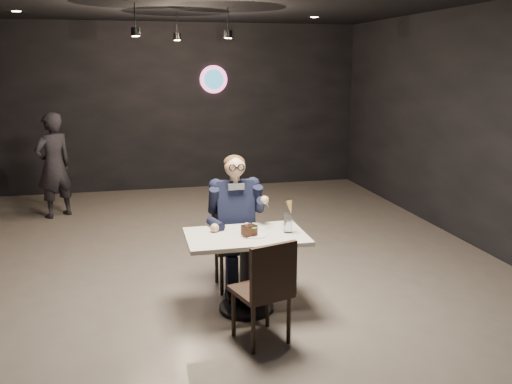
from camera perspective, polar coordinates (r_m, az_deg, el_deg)
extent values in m
plane|color=#6E675B|center=(6.02, -5.27, -8.99)|extent=(9.00, 9.00, 0.00)
cube|color=black|center=(7.58, -7.94, 17.77)|extent=(1.40, 1.20, 0.36)
cube|color=white|center=(5.13, -1.05, -8.48)|extent=(1.10, 0.70, 0.75)
cube|color=black|center=(5.61, -2.22, -5.62)|extent=(0.42, 0.46, 0.92)
cube|color=black|center=(4.57, 0.51, -10.17)|extent=(0.54, 0.56, 0.92)
cube|color=black|center=(5.53, -2.25, -3.08)|extent=(0.60, 0.80, 1.44)
cylinder|color=white|center=(4.97, -0.11, -4.57)|extent=(0.21, 0.21, 0.01)
cube|color=black|center=(4.94, -0.71, -4.07)|extent=(0.15, 0.13, 0.08)
ellipsoid|color=green|center=(4.89, -0.19, -3.79)|extent=(0.05, 0.04, 0.01)
cylinder|color=silver|center=(5.05, 3.39, -3.30)|extent=(0.08, 0.08, 0.18)
cone|color=#DAAB59|center=(4.99, 3.62, -1.64)|extent=(0.08, 0.08, 0.13)
imported|color=black|center=(8.68, -20.51, 2.64)|extent=(0.69, 0.65, 1.59)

